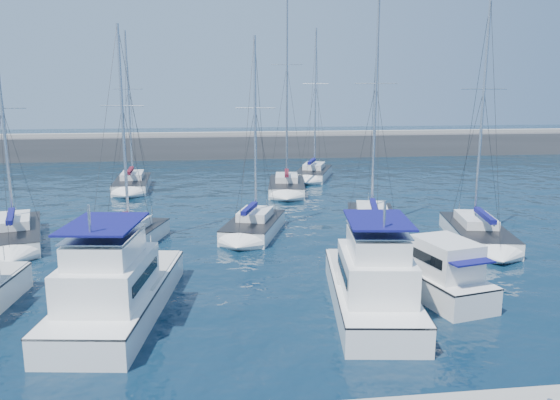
{
  "coord_description": "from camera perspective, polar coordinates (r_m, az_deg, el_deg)",
  "views": [
    {
      "loc": [
        -1.21,
        -23.72,
        9.37
      ],
      "look_at": [
        2.68,
        7.04,
        3.0
      ],
      "focal_mm": 35.0,
      "sensor_mm": 36.0,
      "label": 1
    }
  ],
  "objects": [
    {
      "name": "sailboat_mid_a",
      "position": [
        37.67,
        -26.05,
        -3.21
      ],
      "size": [
        5.31,
        8.97,
        13.01
      ],
      "rotation": [
        0.0,
        0.0,
        0.28
      ],
      "color": "white",
      "rests_on": "ground"
    },
    {
      "name": "sailboat_mid_e",
      "position": [
        36.22,
        19.88,
        -3.23
      ],
      "size": [
        4.63,
        8.44,
        14.93
      ],
      "rotation": [
        0.0,
        0.0,
        -0.21
      ],
      "color": "white",
      "rests_on": "ground"
    },
    {
      "name": "sailboat_mid_b",
      "position": [
        34.07,
        -15.95,
        -3.92
      ],
      "size": [
        4.99,
        8.06,
        13.32
      ],
      "rotation": [
        0.0,
        0.0,
        -0.28
      ],
      "color": "white",
      "rests_on": "ground"
    },
    {
      "name": "sailboat_back_c",
      "position": [
        57.99,
        3.51,
        2.83
      ],
      "size": [
        5.41,
        8.15,
        15.76
      ],
      "rotation": [
        0.0,
        0.0,
        -0.34
      ],
      "color": "white",
      "rests_on": "ground"
    },
    {
      "name": "breakwater",
      "position": [
        76.18,
        -6.27,
        5.28
      ],
      "size": [
        160.0,
        6.0,
        4.45
      ],
      "color": "#424244",
      "rests_on": "ground"
    },
    {
      "name": "motor_yacht_stbd_outer",
      "position": [
        26.13,
        16.17,
        -7.68
      ],
      "size": [
        3.73,
        6.47,
        3.2
      ],
      "rotation": [
        0.0,
        0.0,
        0.22
      ],
      "color": "white",
      "rests_on": "ground"
    },
    {
      "name": "sailboat_mid_c",
      "position": [
        35.72,
        -2.75,
        -2.75
      ],
      "size": [
        4.88,
        7.22,
        12.94
      ],
      "rotation": [
        0.0,
        0.0,
        -0.32
      ],
      "color": "white",
      "rests_on": "ground"
    },
    {
      "name": "sailboat_back_a",
      "position": [
        53.5,
        -15.17,
        1.69
      ],
      "size": [
        3.41,
        8.16,
        14.88
      ],
      "rotation": [
        0.0,
        0.0,
        0.04
      ],
      "color": "white",
      "rests_on": "ground"
    },
    {
      "name": "ground",
      "position": [
        25.53,
        -4.04,
        -9.95
      ],
      "size": [
        220.0,
        220.0,
        0.0
      ],
      "primitive_type": "plane",
      "color": "black",
      "rests_on": "ground"
    },
    {
      "name": "sailboat_back_b",
      "position": [
        50.2,
        0.7,
        1.52
      ],
      "size": [
        4.19,
        8.13,
        18.45
      ],
      "rotation": [
        0.0,
        0.0,
        -0.14
      ],
      "color": "white",
      "rests_on": "ground"
    },
    {
      "name": "motor_yacht_port_inner",
      "position": [
        23.84,
        -16.79,
        -9.12
      ],
      "size": [
        4.88,
        10.4,
        4.69
      ],
      "rotation": [
        0.0,
        0.0,
        -0.14
      ],
      "color": "white",
      "rests_on": "ground"
    },
    {
      "name": "motor_yacht_stbd_inner",
      "position": [
        23.72,
        9.58,
        -8.88
      ],
      "size": [
        4.44,
        9.75,
        4.69
      ],
      "rotation": [
        0.0,
        0.0,
        -0.13
      ],
      "color": "white",
      "rests_on": "ground"
    },
    {
      "name": "sailboat_mid_d",
      "position": [
        37.19,
        9.6,
        -2.32
      ],
      "size": [
        5.13,
        9.38,
        15.5
      ],
      "rotation": [
        0.0,
        0.0,
        -0.23
      ],
      "color": "white",
      "rests_on": "ground"
    }
  ]
}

